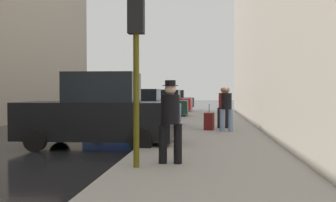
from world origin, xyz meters
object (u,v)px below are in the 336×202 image
object	(u,v)px
fire_hydrant	(172,119)
pedestrian_in_red_jacket	(223,105)
rolling_suitcase	(209,121)
pedestrian_with_fedora	(170,117)
pedestrian_in_jeans	(226,106)
parked_gray_coupe	(172,100)
parked_blue_sedan	(135,110)
parked_dark_green_sedan	(155,105)
parked_black_suv	(98,113)
parked_red_hatchback	(165,102)
traffic_light	(136,38)

from	to	relation	value
fire_hydrant	pedestrian_in_red_jacket	bearing A→B (deg)	1.80
rolling_suitcase	pedestrian_with_fedora	bearing A→B (deg)	-96.79
pedestrian_with_fedora	pedestrian_in_jeans	size ratio (longest dim) A/B	1.04
pedestrian_with_fedora	parked_gray_coupe	bearing A→B (deg)	95.39
parked_blue_sedan	pedestrian_in_red_jacket	xyz separation A→B (m)	(3.95, -0.91, 0.26)
pedestrian_in_jeans	pedestrian_with_fedora	bearing A→B (deg)	-102.89
parked_gray_coupe	parked_dark_green_sedan	bearing A→B (deg)	-90.00
parked_black_suv	pedestrian_in_red_jacket	distance (m)	6.22
parked_red_hatchback	fire_hydrant	bearing A→B (deg)	-82.23
parked_blue_sedan	pedestrian_with_fedora	bearing A→B (deg)	-74.07
parked_blue_sedan	pedestrian_in_red_jacket	world-z (taller)	pedestrian_in_red_jacket
rolling_suitcase	pedestrian_in_red_jacket	bearing A→B (deg)	50.16
parked_red_hatchback	parked_dark_green_sedan	bearing A→B (deg)	-90.00
parked_red_hatchback	traffic_light	xyz separation A→B (m)	(1.85, -21.46, 1.91)
parked_blue_sedan	rolling_suitcase	world-z (taller)	parked_blue_sedan
parked_red_hatchback	traffic_light	bearing A→B (deg)	-85.06
parked_black_suv	parked_gray_coupe	size ratio (longest dim) A/B	1.09
parked_blue_sedan	parked_black_suv	bearing A→B (deg)	-90.00
parked_dark_green_sedan	fire_hydrant	size ratio (longest dim) A/B	6.02
pedestrian_with_fedora	rolling_suitcase	world-z (taller)	pedestrian_with_fedora
parked_dark_green_sedan	pedestrian_in_red_jacket	size ratio (longest dim) A/B	2.48
parked_black_suv	fire_hydrant	world-z (taller)	parked_black_suv
parked_dark_green_sedan	parked_gray_coupe	distance (m)	11.15
parked_black_suv	parked_blue_sedan	world-z (taller)	parked_black_suv
parked_gray_coupe	parked_red_hatchback	bearing A→B (deg)	-90.00
pedestrian_in_red_jacket	rolling_suitcase	distance (m)	1.11
parked_black_suv	fire_hydrant	size ratio (longest dim) A/B	6.59
parked_blue_sedan	pedestrian_in_jeans	bearing A→B (deg)	-28.50
parked_dark_green_sedan	pedestrian_in_red_jacket	xyz separation A→B (m)	(3.95, -7.49, 0.26)
parked_gray_coupe	pedestrian_with_fedora	distance (m)	26.61
pedestrian_in_red_jacket	pedestrian_in_jeans	size ratio (longest dim) A/B	1.00
parked_red_hatchback	traffic_light	world-z (taller)	traffic_light
parked_blue_sedan	traffic_light	distance (m)	9.59
parked_gray_coupe	fire_hydrant	distance (m)	18.79
pedestrian_with_fedora	pedestrian_in_jeans	distance (m)	6.75
parked_gray_coupe	rolling_suitcase	xyz separation A→B (m)	(3.35, -19.35, -0.36)
parked_black_suv	parked_blue_sedan	size ratio (longest dim) A/B	1.10
pedestrian_in_red_jacket	rolling_suitcase	bearing A→B (deg)	-129.84
parked_dark_green_sedan	pedestrian_in_red_jacket	world-z (taller)	pedestrian_in_red_jacket
pedestrian_in_jeans	rolling_suitcase	distance (m)	1.06
parked_black_suv	rolling_suitcase	bearing A→B (deg)	50.74
parked_blue_sedan	pedestrian_with_fedora	size ratio (longest dim) A/B	2.37
parked_blue_sedan	parked_gray_coupe	bearing A→B (deg)	90.00
parked_blue_sedan	parked_red_hatchback	world-z (taller)	same
parked_gray_coupe	pedestrian_with_fedora	xyz separation A→B (m)	(2.50, -26.49, 0.29)
parked_gray_coupe	fire_hydrant	size ratio (longest dim) A/B	6.04
pedestrian_with_fedora	pedestrian_in_jeans	bearing A→B (deg)	77.11
traffic_light	parked_blue_sedan	bearing A→B (deg)	101.37
parked_gray_coupe	pedestrian_with_fedora	size ratio (longest dim) A/B	2.39
parked_red_hatchback	parked_black_suv	bearing A→B (deg)	-90.00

